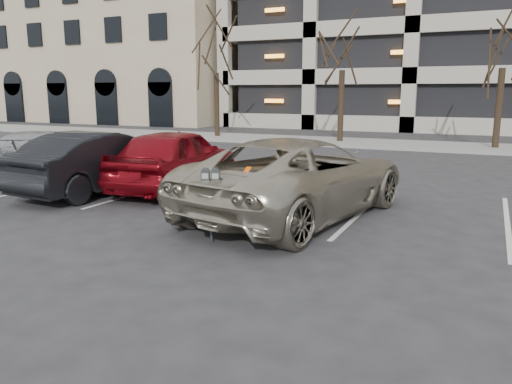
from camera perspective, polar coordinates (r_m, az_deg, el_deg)
The scene contains 12 objects.
ground at distance 9.43m, azimuth 0.73°, elevation -4.14°, with size 140.00×140.00×0.00m, color #28282B.
sidewalk at distance 24.69m, azimuth 16.30°, elevation 5.21°, with size 80.00×4.00×0.12m, color gray.
stall_lines at distance 12.03m, azimuth -0.83°, elevation -0.69°, with size 16.90×5.20×0.00m.
office_building at distance 49.91m, azimuth -15.24°, elevation 16.72°, with size 26.00×16.20×15.00m.
tree_a at distance 28.07m, azimuth -4.63°, elevation 17.77°, with size 3.45×3.45×7.83m.
tree_b at distance 25.40m, azimuth 9.99°, elevation 18.42°, with size 3.47×3.47×7.89m.
tree_c at distance 24.48m, azimuth 26.80°, elevation 17.57°, with size 3.44×3.44×7.82m.
parking_meter at distance 8.40m, azimuth -5.21°, elevation 0.60°, with size 0.34×0.24×1.25m.
suv_silver at distance 10.27m, azimuth 4.88°, elevation 1.74°, with size 3.76×6.23×1.62m.
car_red at distance 13.30m, azimuth -9.13°, elevation 3.84°, with size 1.91×4.75×1.62m, color maroon.
car_dark at distance 13.30m, azimuth -17.29°, elevation 3.32°, with size 1.64×4.70×1.55m, color black.
car_silver at distance 16.53m, azimuth -23.20°, elevation 4.12°, with size 1.95×4.79×1.39m, color #B6B9BF.
Camera 1 is at (3.74, -8.28, 2.52)m, focal length 35.00 mm.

